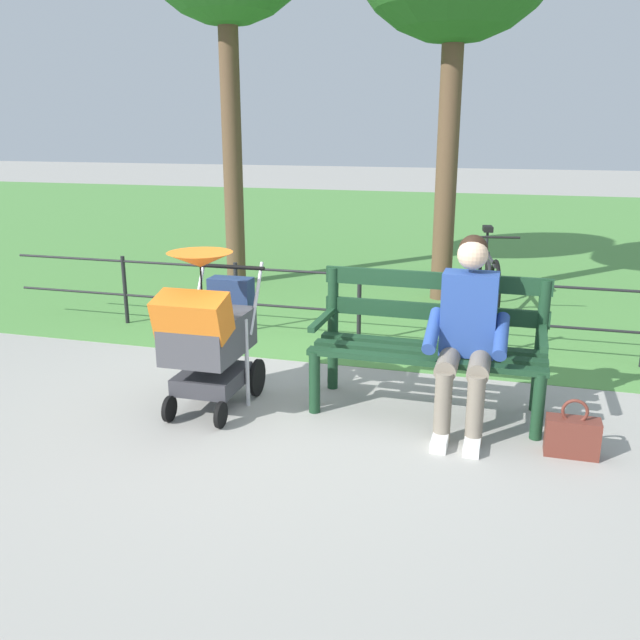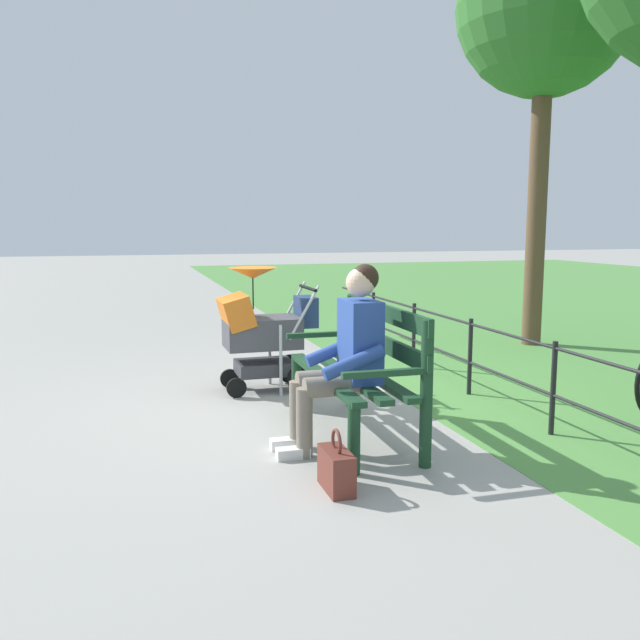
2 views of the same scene
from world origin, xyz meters
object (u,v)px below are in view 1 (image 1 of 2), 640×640
Objects in this scene: park_bench at (430,337)px; bicycle at (489,278)px; stroller at (208,330)px; person_on_bench at (467,329)px; handbag at (572,436)px.

park_bench is 2.89m from bicycle.
bicycle is (-1.79, -3.32, -0.23)m from stroller.
stroller is (1.75, 0.23, -0.08)m from person_on_bench.
person_on_bench is 1.11× the size of stroller.
bicycle is at bearing -79.21° from handbag.
bicycle is (0.64, -3.38, 0.24)m from handbag.
bicycle is at bearing -96.06° from park_bench.
person_on_bench is at bearing -172.61° from stroller.
stroller is (1.48, 0.45, 0.07)m from park_bench.
stroller is at bearing -1.27° from handbag.
park_bench reaches higher than bicycle.
handbag is at bearing 152.05° from park_bench.
person_on_bench is at bearing 139.82° from park_bench.
bicycle reaches higher than handbag.
bicycle is at bearing -118.27° from stroller.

